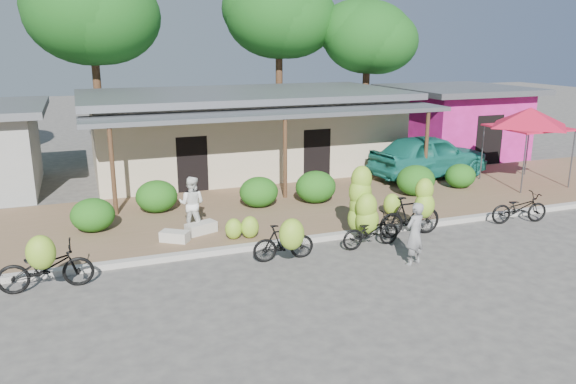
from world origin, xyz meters
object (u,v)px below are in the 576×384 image
vendor (415,234)px  sack_far (175,236)px  bike_left (286,240)px  bystander (192,204)px  bike_center (366,214)px  bike_far_right (519,208)px  bike_far_left (45,265)px  tree_near_right (363,35)px  red_canopy (530,117)px  sack_near (201,228)px  tree_far_center (86,10)px  teal_van (429,155)px  tree_center_right (275,13)px  bike_right (413,213)px

vendor → sack_far: bearing=-51.8°
bike_left → bystander: 3.42m
bike_center → bike_far_right: bearing=-94.6°
bike_far_left → bystander: 4.59m
bystander → bike_center: bearing=178.1°
tree_near_right → bystander: tree_near_right is taller
bike_far_right → bike_center: bearing=99.6°
tree_near_right → bike_far_left: bearing=-137.5°
red_canopy → bike_far_right: size_ratio=1.88×
sack_near → sack_far: 0.91m
bike_left → bike_far_right: (7.70, 0.51, -0.12)m
vendor → tree_far_center: bearing=-87.1°
tree_far_center → vendor: (6.67, -16.47, -5.87)m
tree_far_center → sack_far: tree_far_center is taller
vendor → tree_near_right: bearing=-132.1°
bike_left → teal_van: 10.34m
sack_near → sack_far: bearing=-152.6°
tree_center_right → bike_left: (-5.24, -15.78, -6.12)m
teal_van → tree_near_right: bearing=-15.9°
bystander → teal_van: size_ratio=0.31×
red_canopy → bystander: red_canopy is taller
tree_far_center → bike_right: size_ratio=4.55×
sack_near → bike_far_left: bearing=-149.5°
bike_far_right → vendor: 5.09m
tree_far_center → bystander: tree_far_center is taller
bike_far_right → vendor: size_ratio=1.18×
tree_near_right → bike_center: 15.63m
bike_left → sack_far: bearing=50.0°
tree_near_right → bike_right: 15.10m
sack_far → vendor: (5.28, -3.38, 0.53)m
red_canopy → bike_far_left: red_canopy is taller
bike_center → bystander: (-4.22, 2.41, 0.06)m
bike_center → sack_near: 4.59m
tree_far_center → sack_far: size_ratio=11.84×
sack_far → vendor: 6.29m
tree_center_right → bystander: 15.73m
bike_right → sack_near: bike_right is taller
red_canopy → bike_right: bearing=-153.9°
bike_center → bike_far_right: size_ratio=1.14×
bike_right → sack_near: 5.92m
bike_far_right → vendor: bearing=119.2°
teal_van → sack_near: bearing=100.9°
bike_far_left → teal_van: bearing=-66.4°
tree_near_right → teal_van: bearing=-97.0°
bike_right → vendor: bike_right is taller
bike_far_right → teal_van: teal_van is taller
tree_far_center → red_canopy: (14.83, -11.28, -4.05)m
bike_right → bystander: bearing=66.5°
bystander → teal_van: teal_van is taller
vendor → bike_far_left: bearing=-29.3°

